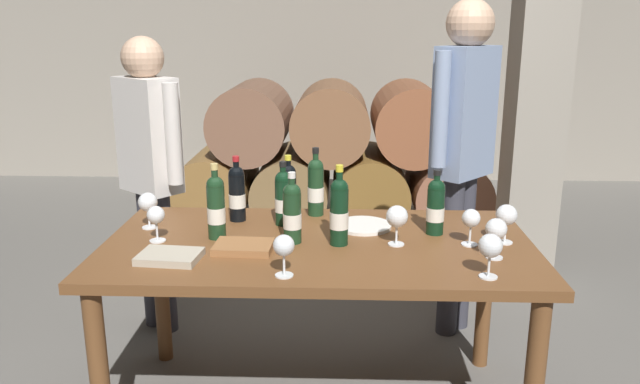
# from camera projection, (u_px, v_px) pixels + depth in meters

# --- Properties ---
(cellar_back_wall) EXTENTS (10.00, 0.24, 2.80)m
(cellar_back_wall) POSITION_uv_depth(u_px,v_px,m) (334.00, 43.00, 6.35)
(cellar_back_wall) COLOR gray
(cellar_back_wall) RESTS_ON ground_plane
(barrel_stack) EXTENTS (2.49, 0.90, 1.15)m
(barrel_stack) POSITION_uv_depth(u_px,v_px,m) (331.00, 159.00, 5.04)
(barrel_stack) COLOR brown
(barrel_stack) RESTS_ON ground_plane
(stone_pillar) EXTENTS (0.32, 0.32, 2.60)m
(stone_pillar) POSITION_uv_depth(u_px,v_px,m) (539.00, 73.00, 3.83)
(stone_pillar) COLOR gray
(stone_pillar) RESTS_ON ground_plane
(dining_table) EXTENTS (1.70, 0.90, 0.76)m
(dining_table) POSITION_uv_depth(u_px,v_px,m) (318.00, 263.00, 2.50)
(dining_table) COLOR brown
(dining_table) RESTS_ON ground_plane
(wine_bottle_0) EXTENTS (0.07, 0.07, 0.32)m
(wine_bottle_0) POSITION_uv_depth(u_px,v_px,m) (339.00, 211.00, 2.41)
(wine_bottle_0) COLOR black
(wine_bottle_0) RESTS_ON dining_table
(wine_bottle_1) EXTENTS (0.07, 0.07, 0.27)m
(wine_bottle_1) POSITION_uv_depth(u_px,v_px,m) (436.00, 206.00, 2.54)
(wine_bottle_1) COLOR black
(wine_bottle_1) RESTS_ON dining_table
(wine_bottle_2) EXTENTS (0.07, 0.07, 0.28)m
(wine_bottle_2) POSITION_uv_depth(u_px,v_px,m) (283.00, 197.00, 2.65)
(wine_bottle_2) COLOR black
(wine_bottle_2) RESTS_ON dining_table
(wine_bottle_3) EXTENTS (0.07, 0.07, 0.29)m
(wine_bottle_3) POSITION_uv_depth(u_px,v_px,m) (292.00, 212.00, 2.43)
(wine_bottle_3) COLOR #19381E
(wine_bottle_3) RESTS_ON dining_table
(wine_bottle_4) EXTENTS (0.07, 0.07, 0.29)m
(wine_bottle_4) POSITION_uv_depth(u_px,v_px,m) (237.00, 193.00, 2.71)
(wine_bottle_4) COLOR black
(wine_bottle_4) RESTS_ON dining_table
(wine_bottle_5) EXTENTS (0.07, 0.07, 0.28)m
(wine_bottle_5) POSITION_uv_depth(u_px,v_px,m) (288.00, 190.00, 2.77)
(wine_bottle_5) COLOR black
(wine_bottle_5) RESTS_ON dining_table
(wine_bottle_6) EXTENTS (0.07, 0.07, 0.31)m
(wine_bottle_6) POSITION_uv_depth(u_px,v_px,m) (216.00, 206.00, 2.48)
(wine_bottle_6) COLOR #19381E
(wine_bottle_6) RESTS_ON dining_table
(wine_bottle_7) EXTENTS (0.07, 0.07, 0.31)m
(wine_bottle_7) POSITION_uv_depth(u_px,v_px,m) (316.00, 186.00, 2.78)
(wine_bottle_7) COLOR #19381E
(wine_bottle_7) RESTS_ON dining_table
(wine_glass_0) EXTENTS (0.09, 0.09, 0.16)m
(wine_glass_0) POSITION_uv_depth(u_px,v_px,m) (397.00, 217.00, 2.41)
(wine_glass_0) COLOR white
(wine_glass_0) RESTS_ON dining_table
(wine_glass_1) EXTENTS (0.08, 0.08, 0.15)m
(wine_glass_1) POSITION_uv_depth(u_px,v_px,m) (148.00, 203.00, 2.61)
(wine_glass_1) COLOR white
(wine_glass_1) RESTS_ON dining_table
(wine_glass_2) EXTENTS (0.08, 0.08, 0.15)m
(wine_glass_2) POSITION_uv_depth(u_px,v_px,m) (496.00, 230.00, 2.27)
(wine_glass_2) COLOR white
(wine_glass_2) RESTS_ON dining_table
(wine_glass_3) EXTENTS (0.07, 0.07, 0.15)m
(wine_glass_3) POSITION_uv_depth(u_px,v_px,m) (156.00, 216.00, 2.45)
(wine_glass_3) COLOR white
(wine_glass_3) RESTS_ON dining_table
(wine_glass_4) EXTENTS (0.08, 0.08, 0.16)m
(wine_glass_4) POSITION_uv_depth(u_px,v_px,m) (490.00, 247.00, 2.10)
(wine_glass_4) COLOR white
(wine_glass_4) RESTS_ON dining_table
(wine_glass_5) EXTENTS (0.07, 0.07, 0.15)m
(wine_glass_5) POSITION_uv_depth(u_px,v_px,m) (471.00, 220.00, 2.41)
(wine_glass_5) COLOR white
(wine_glass_5) RESTS_ON dining_table
(wine_glass_6) EXTENTS (0.07, 0.07, 0.15)m
(wine_glass_6) POSITION_uv_depth(u_px,v_px,m) (284.00, 247.00, 2.11)
(wine_glass_6) COLOR white
(wine_glass_6) RESTS_ON dining_table
(wine_glass_7) EXTENTS (0.08, 0.08, 0.16)m
(wine_glass_7) POSITION_uv_depth(u_px,v_px,m) (506.00, 216.00, 2.43)
(wine_glass_7) COLOR white
(wine_glass_7) RESTS_ON dining_table
(tasting_notebook) EXTENTS (0.23, 0.18, 0.03)m
(tasting_notebook) POSITION_uv_depth(u_px,v_px,m) (170.00, 257.00, 2.28)
(tasting_notebook) COLOR #B2A893
(tasting_notebook) RESTS_ON dining_table
(leather_ledger) EXTENTS (0.23, 0.17, 0.03)m
(leather_ledger) POSITION_uv_depth(u_px,v_px,m) (243.00, 247.00, 2.37)
(leather_ledger) COLOR #936038
(leather_ledger) RESTS_ON dining_table
(serving_plate) EXTENTS (0.24, 0.24, 0.01)m
(serving_plate) POSITION_uv_depth(u_px,v_px,m) (363.00, 226.00, 2.64)
(serving_plate) COLOR white
(serving_plate) RESTS_ON dining_table
(sommelier_presenting) EXTENTS (0.36, 0.38, 1.72)m
(sommelier_presenting) POSITION_uv_depth(u_px,v_px,m) (463.00, 139.00, 3.10)
(sommelier_presenting) COLOR #383842
(sommelier_presenting) RESTS_ON ground_plane
(taster_seated_left) EXTENTS (0.40, 0.34, 1.54)m
(taster_seated_left) POSITION_uv_depth(u_px,v_px,m) (150.00, 161.00, 3.15)
(taster_seated_left) COLOR #383842
(taster_seated_left) RESTS_ON ground_plane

